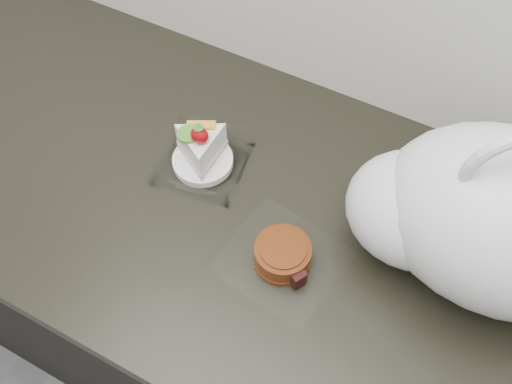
% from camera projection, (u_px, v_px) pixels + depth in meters
% --- Properties ---
extents(counter, '(2.04, 0.64, 0.90)m').
position_uv_depth(counter, '(222.00, 295.00, 1.35)').
color(counter, black).
rests_on(counter, ground).
extents(cake_tray, '(0.17, 0.17, 0.11)m').
position_uv_depth(cake_tray, '(202.00, 154.00, 0.98)').
color(cake_tray, white).
rests_on(cake_tray, counter).
extents(mooncake_wrap, '(0.20, 0.19, 0.04)m').
position_uv_depth(mooncake_wrap, '(283.00, 256.00, 0.88)').
color(mooncake_wrap, white).
rests_on(mooncake_wrap, counter).
extents(plastic_bag, '(0.45, 0.38, 0.32)m').
position_uv_depth(plastic_bag, '(483.00, 217.00, 0.79)').
color(plastic_bag, white).
rests_on(plastic_bag, counter).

